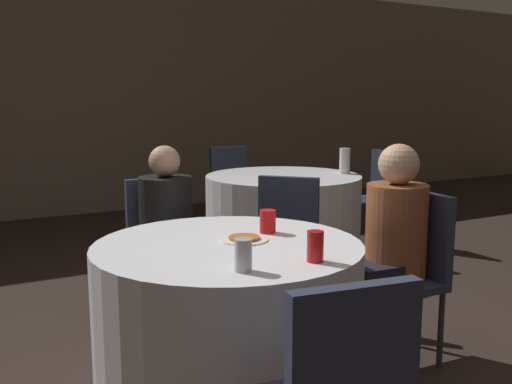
% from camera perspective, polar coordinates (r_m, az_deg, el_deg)
% --- Properties ---
extents(wall_back, '(16.00, 0.06, 2.80)m').
position_cam_1_polar(wall_back, '(7.00, -18.23, 9.18)').
color(wall_back, '#7A6B5B').
rests_on(wall_back, ground_plane).
extents(table_near, '(1.19, 1.19, 0.73)m').
position_cam_1_polar(table_near, '(2.63, -2.76, -12.86)').
color(table_near, silver).
rests_on(table_near, ground_plane).
extents(table_far, '(1.30, 1.30, 0.73)m').
position_cam_1_polar(table_far, '(4.82, 2.73, -2.62)').
color(table_far, silver).
rests_on(table_far, ground_plane).
extents(chair_near_northeast, '(0.57, 0.57, 0.88)m').
position_cam_1_polar(chair_near_northeast, '(3.50, 2.89, -4.41)').
color(chair_near_northeast, '#2D3347').
rests_on(chair_near_northeast, ground_plane).
extents(chair_near_east, '(0.43, 0.43, 0.88)m').
position_cam_1_polar(chair_near_east, '(3.08, 15.07, -6.67)').
color(chair_near_east, '#2D3347').
rests_on(chair_near_east, ground_plane).
extents(chair_near_north, '(0.42, 0.42, 0.88)m').
position_cam_1_polar(chair_near_north, '(3.49, -9.39, -4.58)').
color(chair_near_north, '#2D3347').
rests_on(chair_near_north, ground_plane).
extents(chair_far_east, '(0.42, 0.41, 0.88)m').
position_cam_1_polar(chair_far_east, '(5.43, 12.20, 0.29)').
color(chair_far_east, '#2D3347').
rests_on(chair_far_east, ground_plane).
extents(chair_far_north, '(0.41, 0.42, 0.88)m').
position_cam_1_polar(chair_far_north, '(5.72, -2.46, 0.94)').
color(chair_far_north, '#2D3347').
rests_on(chair_far_north, ground_plane).
extents(person_black_shirt, '(0.31, 0.49, 1.09)m').
position_cam_1_polar(person_black_shirt, '(3.33, -8.54, -4.95)').
color(person_black_shirt, '#33384C').
rests_on(person_black_shirt, ground_plane).
extents(person_floral_shirt, '(0.49, 0.32, 1.14)m').
position_cam_1_polar(person_floral_shirt, '(2.97, 12.59, -6.38)').
color(person_floral_shirt, black).
rests_on(person_floral_shirt, ground_plane).
extents(pizza_plate_near, '(0.22, 0.22, 0.02)m').
position_cam_1_polar(pizza_plate_near, '(2.57, -1.20, -4.69)').
color(pizza_plate_near, white).
rests_on(pizza_plate_near, table_near).
extents(soda_can_silver, '(0.07, 0.07, 0.12)m').
position_cam_1_polar(soda_can_silver, '(2.11, -1.29, -6.33)').
color(soda_can_silver, silver).
rests_on(soda_can_silver, table_near).
extents(soda_can_red, '(0.07, 0.07, 0.12)m').
position_cam_1_polar(soda_can_red, '(2.24, 5.94, -5.43)').
color(soda_can_red, red).
rests_on(soda_can_red, table_near).
extents(cup_near, '(0.08, 0.08, 0.11)m').
position_cam_1_polar(cup_near, '(2.70, 1.18, -2.96)').
color(cup_near, red).
rests_on(cup_near, table_near).
extents(bottle_far, '(0.09, 0.09, 0.22)m').
position_cam_1_polar(bottle_far, '(4.91, 8.87, 3.10)').
color(bottle_far, white).
rests_on(bottle_far, table_far).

